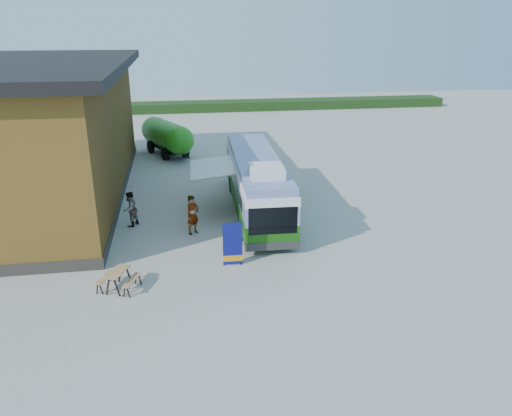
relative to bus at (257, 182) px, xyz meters
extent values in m
plane|color=#BCB7AD|center=(-0.71, -5.58, -1.64)|extent=(100.00, 100.00, 0.00)
cube|color=brown|center=(-11.21, 4.42, 1.86)|extent=(8.00, 20.00, 7.00)
cube|color=black|center=(-11.21, 4.42, 5.61)|extent=(9.60, 21.20, 0.50)
cube|color=#332D28|center=(-11.21, 4.42, -1.39)|extent=(8.10, 20.10, 0.50)
cube|color=#264419|center=(7.29, 32.42, -1.14)|extent=(40.00, 3.00, 1.00)
cube|color=#196210|center=(0.00, 0.07, -0.80)|extent=(2.70, 11.18, 1.02)
cube|color=#7180B1|center=(0.00, 0.07, 0.12)|extent=(2.70, 11.18, 0.83)
cube|color=black|center=(-1.13, 0.57, 0.12)|extent=(0.36, 9.25, 0.65)
cube|color=black|center=(1.17, 0.49, 0.12)|extent=(0.36, 9.25, 0.65)
cube|color=white|center=(0.00, 0.07, 0.75)|extent=(2.70, 11.18, 0.42)
cube|color=#7180B1|center=(0.00, 0.07, 1.14)|extent=(2.56, 10.99, 0.37)
cube|color=white|center=(-0.12, -3.45, 1.56)|extent=(1.54, 1.72, 0.46)
cube|color=black|center=(-0.19, -5.45, -0.02)|extent=(2.08, 0.13, 1.20)
cube|color=#2D2D2D|center=(-0.19, -5.40, -1.17)|extent=(2.37, 0.28, 0.37)
cube|color=#2D2D2D|center=(0.19, 5.54, -1.17)|extent=(2.37, 0.28, 0.37)
cylinder|color=black|center=(-1.16, -3.60, -1.17)|extent=(0.31, 0.93, 0.93)
cylinder|color=black|center=(0.91, -3.67, -1.17)|extent=(0.31, 0.93, 0.93)
cylinder|color=black|center=(-0.92, 3.34, -1.17)|extent=(0.31, 0.93, 0.93)
cylinder|color=black|center=(1.15, 3.27, -1.17)|extent=(0.31, 0.93, 0.93)
cube|color=white|center=(-2.25, 0.39, 0.84)|extent=(2.35, 3.65, 0.28)
cube|color=#A5A8AD|center=(-1.13, 0.35, 1.01)|extent=(0.29, 3.88, 0.15)
cylinder|color=#A5A8AD|center=(-2.30, -1.10, 0.74)|extent=(2.33, 0.13, 0.29)
cylinder|color=#A5A8AD|center=(-2.20, 1.88, 0.74)|extent=(2.33, 0.13, 0.29)
cube|color=navy|center=(-1.96, -6.02, -0.70)|extent=(0.80, 0.06, 1.87)
cube|color=orange|center=(-1.96, -6.02, -1.34)|extent=(0.81, 0.06, 0.26)
cube|color=#A5A8AD|center=(-1.96, -6.02, -1.61)|extent=(0.57, 0.20, 0.06)
cylinder|color=#A5A8AD|center=(-1.96, -6.00, -0.70)|extent=(0.02, 0.02, 1.87)
cube|color=tan|center=(-6.41, -7.32, -0.90)|extent=(0.88, 1.27, 0.04)
cube|color=tan|center=(-6.91, -7.13, -1.20)|extent=(0.66, 1.18, 0.04)
cube|color=tan|center=(-5.90, -7.52, -1.20)|extent=(0.66, 1.18, 0.04)
cube|color=black|center=(-6.75, -7.71, -1.27)|extent=(0.06, 0.06, 0.72)
cube|color=black|center=(-6.42, -7.84, -1.27)|extent=(0.06, 0.06, 0.72)
cube|color=black|center=(-6.39, -6.80, -1.27)|extent=(0.06, 0.06, 0.72)
cube|color=black|center=(-6.06, -6.93, -1.27)|extent=(0.06, 0.06, 0.72)
imported|color=#999999|center=(-3.43, -2.47, -0.69)|extent=(0.82, 0.78, 1.89)
imported|color=#999999|center=(-6.41, -1.05, -0.76)|extent=(1.03, 1.08, 1.75)
cylinder|color=#2A941A|center=(-4.71, 12.86, -0.11)|extent=(3.72, 4.95, 2.03)
sphere|color=#2A941A|center=(-3.77, 10.80, -0.11)|extent=(2.03, 2.03, 2.03)
sphere|color=#2A941A|center=(-5.64, 14.91, -0.11)|extent=(2.03, 2.03, 2.03)
cube|color=black|center=(-4.71, 12.86, -1.01)|extent=(3.20, 4.88, 0.23)
cube|color=black|center=(-3.49, 10.18, -1.07)|extent=(0.69, 1.29, 0.11)
cylinder|color=black|center=(-4.86, 11.30, -1.18)|extent=(0.63, 0.94, 0.90)
cylinder|color=black|center=(-3.42, 11.95, -1.18)|extent=(0.63, 0.94, 0.90)
cylinder|color=black|center=(-5.99, 13.76, -1.18)|extent=(0.63, 0.94, 0.90)
cylinder|color=black|center=(-4.55, 14.42, -1.18)|extent=(0.63, 0.94, 0.90)
camera|label=1|loc=(-3.95, -24.39, 7.76)|focal=35.00mm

